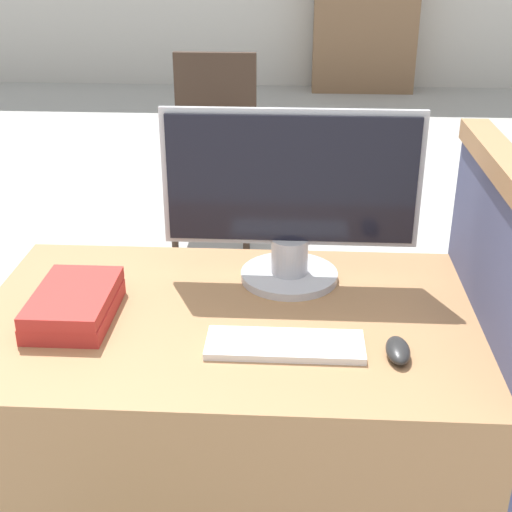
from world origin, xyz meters
TOP-DOWN VIEW (x-y plane):
  - desk at (0.00, 0.37)m, footprint 1.17×0.75m
  - carrel_divider at (0.61, 0.38)m, footprint 0.07×0.75m
  - monitor at (0.14, 0.57)m, footprint 0.63×0.25m
  - keyboard at (0.14, 0.24)m, footprint 0.34×0.12m
  - mouse at (0.38, 0.22)m, footprint 0.05×0.10m
  - book_stack at (-0.35, 0.34)m, footprint 0.18×0.27m
  - far_chair at (-0.28, 2.62)m, footprint 0.44×0.44m

SIDE VIEW (x-z plane):
  - desk at x=0.00m, z-range 0.00..0.75m
  - far_chair at x=-0.28m, z-range 0.04..1.01m
  - carrel_divider at x=0.61m, z-range 0.01..1.14m
  - keyboard at x=0.14m, z-range 0.75..0.76m
  - mouse at x=0.38m, z-range 0.75..0.78m
  - book_stack at x=-0.35m, z-range 0.75..0.82m
  - monitor at x=0.14m, z-range 0.75..1.19m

